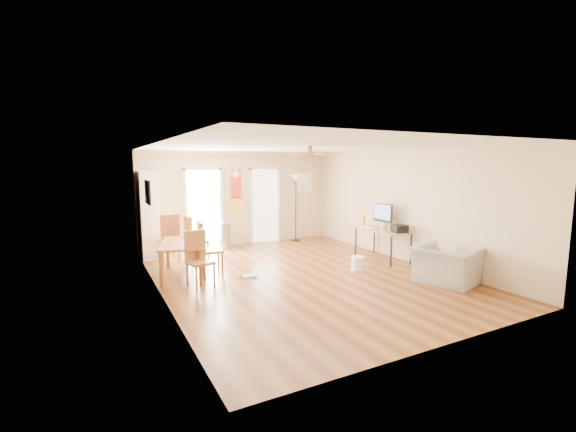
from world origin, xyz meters
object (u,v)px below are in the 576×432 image
dining_chair_right_b (211,248)px  computer_desk (382,244)px  printer (399,228)px  wastebasket_a (358,263)px  dining_chair_far (168,237)px  torchiere_lamp (296,208)px  armchair (446,266)px  dining_chair_right_a (197,239)px  bookshelf (148,215)px  dining_table (183,259)px  dining_chair_near (200,259)px  trash_can (225,235)px

dining_chair_right_b → computer_desk: 4.03m
printer → wastebasket_a: 1.37m
dining_chair_right_b → dining_chair_far: 1.70m
torchiere_lamp → computer_desk: (0.76, -2.90, -0.62)m
computer_desk → armchair: (-0.22, -2.03, -0.01)m
dining_chair_right_a → bookshelf: bearing=38.1°
torchiere_lamp → armchair: bearing=-83.7°
bookshelf → dining_chair_right_b: size_ratio=1.92×
armchair → printer: bearing=-27.1°
dining_chair_right_a → computer_desk: bearing=-120.2°
dining_table → dining_chair_right_b: bearing=-10.0°
dining_chair_right_a → dining_table: bearing=146.4°
torchiere_lamp → dining_chair_near: bearing=-140.9°
dining_chair_near → trash_can: (1.43, 2.92, -0.16)m
dining_chair_far → dining_chair_right_a: bearing=131.5°
dining_table → dining_chair_far: (-0.02, 1.50, 0.20)m
bookshelf → wastebasket_a: (3.77, -3.29, -0.90)m
wastebasket_a → printer: bearing=2.0°
dining_chair_far → armchair: size_ratio=1.01×
computer_desk → armchair: size_ratio=1.24×
dining_chair_right_a → torchiere_lamp: torchiere_lamp is taller
dining_chair_right_b → trash_can: bearing=-19.0°
dining_table → dining_chair_near: size_ratio=1.36×
trash_can → torchiere_lamp: bearing=0.5°
dining_chair_right_b → armchair: dining_chair_right_b is taller
dining_chair_far → armchair: (4.32, -4.33, -0.20)m
dining_chair_right_b → computer_desk: size_ratio=0.81×
bookshelf → printer: size_ratio=6.17×
bookshelf → printer: bookshelf is taller
dining_chair_right_b → trash_can: 2.42m
dining_chair_right_a → torchiere_lamp: (3.21, 1.08, 0.44)m
bookshelf → torchiere_lamp: size_ratio=1.07×
dining_chair_right_b → wastebasket_a: 3.12m
dining_chair_near → armchair: 4.62m
dining_chair_right_a → armchair: 5.38m
trash_can → armchair: bearing=-60.9°
dining_chair_near → wastebasket_a: dining_chair_near is taller
dining_chair_near → dining_chair_right_a: bearing=64.7°
bookshelf → printer: (4.97, -3.25, -0.24)m
trash_can → torchiere_lamp: torchiere_lamp is taller
dining_chair_near → wastebasket_a: size_ratio=3.42×
bookshelf → printer: 5.94m
computer_desk → wastebasket_a: size_ratio=4.47×
dining_chair_far → torchiere_lamp: torchiere_lamp is taller
computer_desk → armchair: computer_desk is taller
dining_chair_far → trash_can: dining_chair_far is taller
dining_table → wastebasket_a: bearing=-20.9°
dining_chair_right_a → computer_desk: 4.37m
dining_chair_right_a → torchiere_lamp: 3.41m
bookshelf → wastebasket_a: size_ratio=6.98×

